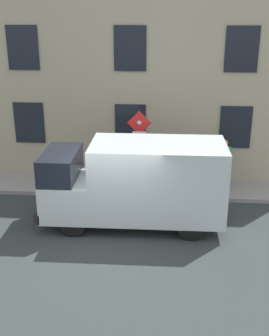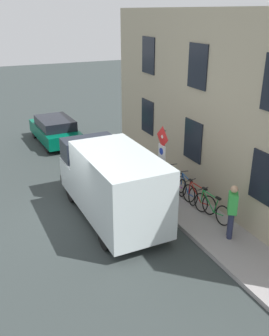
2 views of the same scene
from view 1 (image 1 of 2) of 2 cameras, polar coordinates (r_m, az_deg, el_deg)
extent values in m
plane|color=#303737|center=(12.33, -2.40, -8.96)|extent=(80.00, 80.00, 0.00)
cube|color=gray|center=(15.34, -0.83, -2.52)|extent=(1.74, 15.49, 0.14)
cube|color=tan|center=(15.59, -0.44, 10.32)|extent=(0.70, 13.49, 6.63)
cube|color=black|center=(15.59, 13.21, 5.28)|extent=(0.06, 1.10, 1.50)
cube|color=black|center=(15.48, -0.55, 5.73)|extent=(0.06, 1.10, 1.50)
cube|color=black|center=(16.25, -13.76, 5.85)|extent=(0.06, 1.10, 1.50)
cube|color=black|center=(15.14, 14.04, 15.01)|extent=(0.06, 1.10, 1.50)
cube|color=black|center=(15.03, -0.59, 15.55)|extent=(0.06, 1.10, 1.50)
cube|color=black|center=(15.82, -14.59, 15.17)|extent=(0.06, 1.10, 1.50)
cylinder|color=#474C47|center=(14.22, 0.64, 1.72)|extent=(0.09, 0.09, 2.69)
pyramid|color=silver|center=(13.83, 0.63, 5.92)|extent=(0.04, 0.50, 0.50)
pyramid|color=red|center=(13.84, 0.63, 5.92)|extent=(0.02, 0.56, 0.56)
cube|color=white|center=(14.00, 0.63, 3.76)|extent=(0.04, 0.44, 0.56)
cylinder|color=#1933B2|center=(13.96, 0.62, 3.97)|extent=(0.01, 0.24, 0.24)
cube|color=silver|center=(12.40, 3.08, -1.56)|extent=(2.07, 3.84, 2.18)
cube|color=silver|center=(12.90, -8.61, -3.48)|extent=(2.03, 1.44, 1.10)
cube|color=black|center=(12.61, -9.76, 0.30)|extent=(1.94, 1.02, 0.84)
cube|color=black|center=(13.23, -11.71, -4.82)|extent=(2.00, 0.20, 0.28)
cylinder|color=black|center=(12.29, -8.26, -7.27)|extent=(0.23, 0.76, 0.76)
cylinder|color=black|center=(13.84, -6.80, -3.91)|extent=(0.23, 0.76, 0.76)
cylinder|color=black|center=(12.07, 7.55, -7.77)|extent=(0.23, 0.76, 0.76)
cylinder|color=black|center=(13.65, 7.12, -4.29)|extent=(0.23, 0.76, 0.76)
torus|color=black|center=(15.36, 5.22, -0.96)|extent=(0.21, 0.67, 0.66)
torus|color=black|center=(15.54, 9.06, -0.89)|extent=(0.21, 0.67, 0.66)
cylinder|color=green|center=(15.34, 6.49, -0.22)|extent=(0.11, 0.60, 0.60)
cylinder|color=green|center=(15.26, 6.81, 0.74)|extent=(0.13, 0.73, 0.07)
cylinder|color=green|center=(15.40, 7.82, -0.26)|extent=(0.06, 0.19, 0.55)
cylinder|color=green|center=(15.51, 8.28, -1.05)|extent=(0.09, 0.43, 0.12)
cylinder|color=green|center=(15.28, 5.34, -0.10)|extent=(0.05, 0.09, 0.50)
cube|color=black|center=(15.31, 8.15, 0.84)|extent=(0.11, 0.21, 0.06)
cylinder|color=#262626|center=(15.18, 5.47, 0.96)|extent=(0.46, 0.09, 0.03)
torus|color=black|center=(15.37, 2.36, -0.88)|extent=(0.21, 0.67, 0.66)
torus|color=black|center=(15.50, 6.23, -0.81)|extent=(0.21, 0.67, 0.66)
cylinder|color=red|center=(15.33, 3.63, -0.14)|extent=(0.12, 0.60, 0.60)
cylinder|color=red|center=(15.24, 3.94, 0.82)|extent=(0.13, 0.72, 0.07)
cylinder|color=red|center=(15.38, 4.97, -0.17)|extent=(0.06, 0.19, 0.55)
cylinder|color=red|center=(15.48, 5.45, -0.96)|extent=(0.09, 0.43, 0.12)
cylinder|color=red|center=(15.28, 2.47, -0.02)|extent=(0.05, 0.09, 0.50)
cube|color=black|center=(15.28, 5.29, 0.93)|extent=(0.11, 0.21, 0.06)
cylinder|color=#262626|center=(15.18, 2.58, 1.04)|extent=(0.46, 0.09, 0.03)
torus|color=black|center=(15.55, -0.43, -0.60)|extent=(0.25, 0.68, 0.66)
torus|color=black|center=(15.36, 3.39, -0.91)|extent=(0.25, 0.68, 0.66)
cylinder|color=#1C55AC|center=(15.41, 0.79, 0.01)|extent=(0.12, 0.60, 0.60)
cylinder|color=#1C55AC|center=(15.30, 1.07, 0.95)|extent=(0.14, 0.72, 0.07)
cylinder|color=#1C55AC|center=(15.35, 2.12, -0.15)|extent=(0.06, 0.19, 0.55)
cylinder|color=#1C55AC|center=(15.41, 2.61, -0.99)|extent=(0.10, 0.43, 0.12)
cylinder|color=#1C55AC|center=(15.46, -0.34, 0.24)|extent=(0.05, 0.09, 0.50)
cube|color=black|center=(15.23, 2.41, 0.93)|extent=(0.11, 0.21, 0.06)
cylinder|color=#262626|center=(15.35, -0.25, 1.28)|extent=(0.46, 0.09, 0.03)
torus|color=black|center=(15.62, -3.23, -0.54)|extent=(0.24, 0.67, 0.66)
torus|color=black|center=(15.41, 0.55, -0.81)|extent=(0.24, 0.67, 0.66)
cylinder|color=purple|center=(15.47, -2.04, 0.09)|extent=(0.10, 0.60, 0.60)
cylinder|color=purple|center=(15.36, -1.78, 1.02)|extent=(0.12, 0.73, 0.07)
cylinder|color=purple|center=(15.40, -0.72, -0.06)|extent=(0.06, 0.19, 0.55)
cylinder|color=purple|center=(15.46, -0.22, -0.90)|extent=(0.08, 0.43, 0.12)
cylinder|color=purple|center=(15.53, -3.16, 0.31)|extent=(0.05, 0.09, 0.50)
cube|color=black|center=(15.28, -0.45, 1.02)|extent=(0.10, 0.21, 0.06)
cylinder|color=#262626|center=(15.43, -3.09, 1.34)|extent=(0.46, 0.08, 0.03)
cylinder|color=#262B47|center=(15.38, 11.28, -0.88)|extent=(0.16, 0.16, 0.85)
cylinder|color=#262B47|center=(15.31, 11.87, -1.03)|extent=(0.16, 0.16, 0.85)
cube|color=green|center=(15.10, 11.77, 1.65)|extent=(0.44, 0.48, 0.62)
sphere|color=tan|center=(14.96, 11.89, 3.28)|extent=(0.22, 0.22, 0.22)
camera|label=2|loc=(12.13, 59.11, 13.23)|focal=40.15mm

